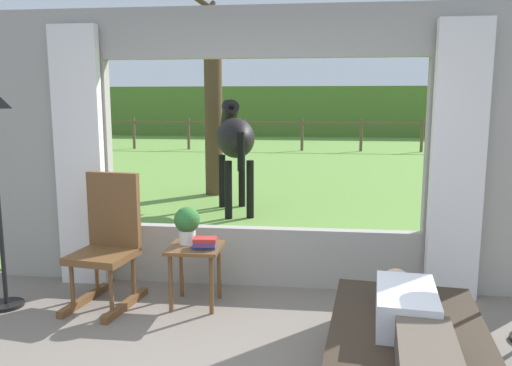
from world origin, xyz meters
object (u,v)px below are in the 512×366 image
at_px(rocking_chair, 108,241).
at_px(potted_plant, 187,223).
at_px(reclining_person, 412,323).
at_px(pasture_tree, 213,103).
at_px(side_table, 195,257).
at_px(horse, 234,138).
at_px(book_stack, 205,243).

relative_size(rocking_chair, potted_plant, 3.50).
bearing_deg(reclining_person, pasture_tree, 117.06).
xyz_separation_m(side_table, pasture_tree, (-0.85, 5.03, 1.26)).
distance_m(reclining_person, rocking_chair, 2.64).
distance_m(reclining_person, horse, 5.33).
xyz_separation_m(book_stack, pasture_tree, (-0.95, 5.08, 1.12)).
relative_size(potted_plant, horse, 0.18).
height_order(reclining_person, book_stack, reclining_person).
xyz_separation_m(reclining_person, pasture_tree, (-2.39, 6.35, 1.17)).
bearing_deg(reclining_person, rocking_chair, 156.65).
xyz_separation_m(side_table, horse, (-0.25, 3.65, 0.73)).
relative_size(reclining_person, horse, 0.79).
bearing_deg(rocking_chair, potted_plant, 14.79).
distance_m(potted_plant, pasture_tree, 5.12).
distance_m(rocking_chair, pasture_tree, 5.17).
bearing_deg(potted_plant, book_stack, -33.87).
relative_size(book_stack, pasture_tree, 0.06).
bearing_deg(potted_plant, reclining_person, -40.56).
bearing_deg(pasture_tree, rocking_chair, -88.88).
distance_m(reclining_person, potted_plant, 2.14).
height_order(rocking_chair, potted_plant, rocking_chair).
relative_size(side_table, horse, 0.29).
relative_size(rocking_chair, book_stack, 5.27).
bearing_deg(horse, pasture_tree, 97.00).
relative_size(reclining_person, book_stack, 6.76).
bearing_deg(horse, potted_plant, -103.94).
height_order(rocking_chair, pasture_tree, pasture_tree).
bearing_deg(reclining_person, potted_plant, 145.87).
xyz_separation_m(reclining_person, horse, (-1.79, 4.98, 0.63)).
height_order(potted_plant, pasture_tree, pasture_tree).
height_order(book_stack, pasture_tree, pasture_tree).
bearing_deg(rocking_chair, book_stack, 5.58).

